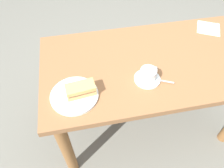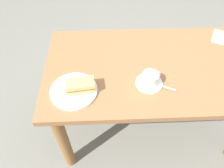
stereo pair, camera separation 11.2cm
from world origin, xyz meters
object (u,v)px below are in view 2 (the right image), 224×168
spoon (164,87)px  napkin (224,38)px  dining_table (156,79)px  sandwich_plate (74,91)px  coffee_saucer (149,83)px  sandwich_front (80,86)px  coffee_cup (150,78)px

spoon → napkin: 0.64m
dining_table → sandwich_plate: 0.53m
coffee_saucer → napkin: coffee_saucer is taller
sandwich_plate → sandwich_front: 0.05m
dining_table → coffee_saucer: coffee_saucer is taller
dining_table → coffee_saucer: (0.08, 0.14, 0.12)m
dining_table → spoon: (0.01, 0.17, 0.13)m
sandwich_plate → napkin: size_ratio=1.66×
dining_table → sandwich_plate: sandwich_plate is taller
sandwich_plate → coffee_cup: bearing=-174.7°
dining_table → sandwich_front: bearing=21.1°
coffee_cup → sandwich_plate: bearing=5.3°
coffee_saucer → coffee_cup: bearing=-152.2°
sandwich_plate → sandwich_front: size_ratio=1.60×
coffee_saucer → spoon: bearing=155.2°
dining_table → sandwich_front: 0.51m
sandwich_plate → spoon: (-0.48, -0.00, 0.01)m
dining_table → spoon: size_ratio=14.21×
sandwich_front → spoon: sandwich_front is taller
coffee_saucer → napkin: bearing=-146.5°
sandwich_plate → spoon: 0.48m
spoon → sandwich_front: bearing=0.0°
dining_table → spoon: spoon is taller
sandwich_plate → coffee_cup: 0.41m
sandwich_front → coffee_saucer: (-0.37, -0.03, -0.04)m
coffee_saucer → coffee_cup: (-0.00, -0.00, 0.04)m
coffee_saucer → coffee_cup: 0.04m
sandwich_front → spoon: (-0.44, -0.00, -0.03)m
dining_table → napkin: 0.55m
coffee_cup → napkin: coffee_cup is taller
spoon → napkin: spoon is taller
sandwich_front → napkin: sandwich_front is taller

